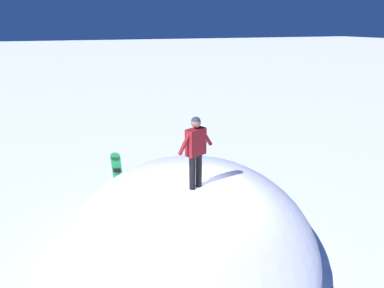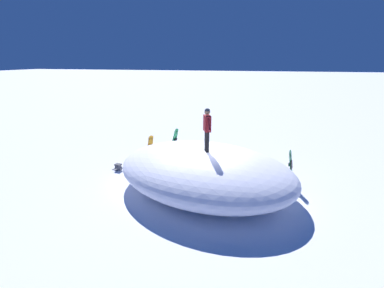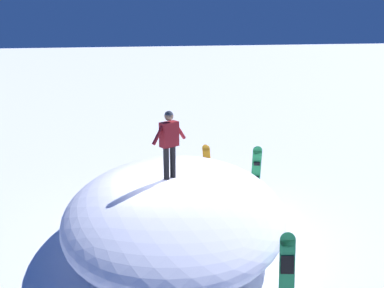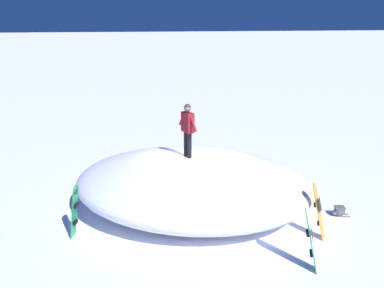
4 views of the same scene
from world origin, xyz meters
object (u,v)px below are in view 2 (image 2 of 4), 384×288
Objects in this scene: snowboard_secondary_upright at (174,142)px; snowboard_tertiary_upright at (291,168)px; backpack_near at (118,167)px; snowboard_primary_upright at (150,149)px; snowboarder_standing at (207,126)px.

snowboard_secondary_upright is 1.01× the size of snowboard_tertiary_upright.
backpack_near is at bearing -129.60° from snowboard_secondary_upright.
snowboard_primary_upright is 0.98× the size of snowboard_secondary_upright.
snowboarder_standing is at bearing -55.70° from snowboard_secondary_upright.
snowboard_tertiary_upright is at bearing -7.60° from snowboard_primary_upright.
backpack_near is at bearing 165.62° from snowboarder_standing.
snowboarder_standing reaches higher than backpack_near.
snowboard_tertiary_upright is at bearing 22.34° from snowboarder_standing.
snowboarder_standing is 4.78m from snowboard_secondary_upright.
snowboard_secondary_upright is at bearing 124.30° from snowboarder_standing.
snowboard_primary_upright is 6.64m from snowboard_tertiary_upright.
snowboard_secondary_upright reaches higher than snowboard_primary_upright.
snowboard_tertiary_upright reaches higher than snowboard_primary_upright.
snowboard_tertiary_upright is 7.82m from backpack_near.
snowboard_tertiary_upright is 2.94× the size of backpack_near.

